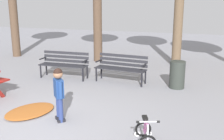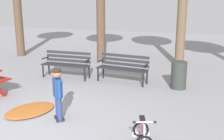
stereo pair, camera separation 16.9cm
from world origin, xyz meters
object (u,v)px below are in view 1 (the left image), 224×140
Objects in this scene: kids_bicycle at (145,133)px; park_bench_far_left at (64,62)px; child_standing at (59,90)px; park_bench_left at (121,66)px; trash_bin at (177,75)px.

park_bench_far_left is at bearing 135.98° from kids_bicycle.
child_standing reaches higher than kids_bicycle.
park_bench_left is 3.86m from kids_bicycle.
child_standing is 1.80× the size of kids_bicycle.
park_bench_far_left and park_bench_left have the same top height.
child_standing reaches higher than park_bench_far_left.
trash_bin is (2.06, 3.12, -0.28)m from child_standing.
kids_bicycle is at bearing -65.95° from park_bench_left.
park_bench_far_left reaches higher than trash_bin.
child_standing is 1.43× the size of trash_bin.
park_bench_far_left reaches higher than kids_bicycle.
child_standing is at bearing 169.64° from kids_bicycle.
child_standing is (1.56, -3.01, 0.16)m from park_bench_far_left.
child_standing is 3.75m from trash_bin.
park_bench_far_left is at bearing -178.28° from trash_bin.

